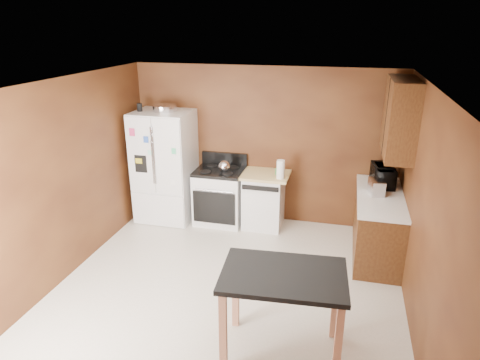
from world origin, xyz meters
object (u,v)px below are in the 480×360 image
at_px(pen_cup, 140,107).
at_px(gas_range, 220,195).
at_px(dishwasher, 264,199).
at_px(green_canister, 278,171).
at_px(refrigerator, 165,166).
at_px(microwave, 383,176).
at_px(roasting_pan, 165,108).
at_px(paper_towel, 281,169).
at_px(kettle, 224,166).
at_px(toaster, 376,187).
at_px(island, 283,286).

bearing_deg(pen_cup, gas_range, 5.26).
bearing_deg(dishwasher, green_canister, 3.89).
bearing_deg(green_canister, refrigerator, -176.91).
bearing_deg(pen_cup, microwave, 0.46).
height_order(gas_range, dishwasher, gas_range).
height_order(roasting_pan, pen_cup, pen_cup).
xyz_separation_m(roasting_pan, paper_towel, (1.88, -0.12, -0.82)).
bearing_deg(paper_towel, kettle, 177.73).
bearing_deg(refrigerator, pen_cup, -170.90).
height_order(microwave, gas_range, microwave).
relative_size(pen_cup, gas_range, 0.11).
relative_size(roasting_pan, refrigerator, 0.21).
bearing_deg(refrigerator, kettle, -1.52).
bearing_deg(roasting_pan, gas_range, 0.24).
bearing_deg(dishwasher, kettle, -169.71).
xyz_separation_m(toaster, island, (-0.92, -2.27, -0.24)).
relative_size(green_canister, toaster, 0.35).
height_order(roasting_pan, green_canister, roasting_pan).
distance_m(kettle, dishwasher, 0.83).
bearing_deg(gas_range, pen_cup, -174.74).
bearing_deg(toaster, gas_range, 156.79).
bearing_deg(toaster, kettle, 158.46).
distance_m(kettle, island, 2.97).
height_order(toaster, microwave, microwave).
bearing_deg(paper_towel, roasting_pan, 176.36).
bearing_deg(kettle, refrigerator, 178.48).
xyz_separation_m(green_canister, refrigerator, (-1.85, -0.10, -0.04)).
xyz_separation_m(refrigerator, dishwasher, (1.63, 0.09, -0.45)).
xyz_separation_m(kettle, island, (1.34, -2.63, -0.23)).
distance_m(gas_range, island, 3.10).
distance_m(paper_towel, green_canister, 0.20).
distance_m(pen_cup, refrigerator, 1.02).
xyz_separation_m(paper_towel, green_canister, (-0.06, 0.16, -0.09)).
xyz_separation_m(roasting_pan, green_canister, (1.82, 0.04, -0.91)).
height_order(microwave, island, microwave).
height_order(pen_cup, dishwasher, pen_cup).
xyz_separation_m(roasting_pan, kettle, (0.98, -0.08, -0.85)).
height_order(refrigerator, dishwasher, refrigerator).
height_order(roasting_pan, dishwasher, roasting_pan).
relative_size(refrigerator, dishwasher, 2.02).
distance_m(roasting_pan, microwave, 3.44).
xyz_separation_m(gas_range, island, (1.45, -2.72, 0.30)).
relative_size(toaster, island, 0.23).
xyz_separation_m(green_canister, island, (0.51, -2.76, -0.17)).
height_order(pen_cup, green_canister, pen_cup).
height_order(microwave, refrigerator, refrigerator).
bearing_deg(microwave, toaster, 154.22).
distance_m(green_canister, toaster, 1.51).
distance_m(toaster, dishwasher, 1.80).
relative_size(microwave, island, 0.40).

